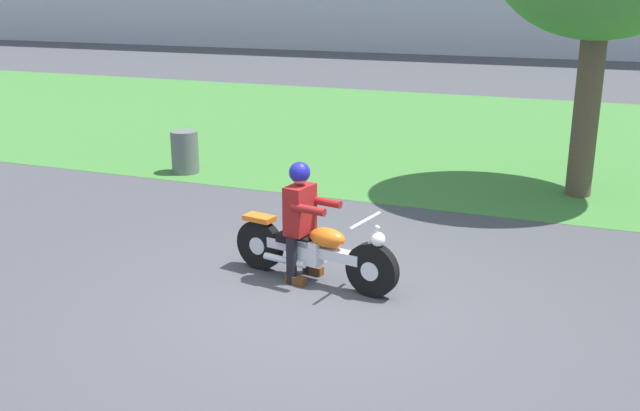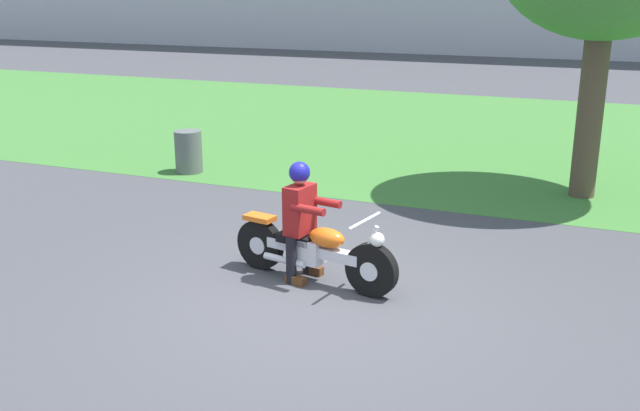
{
  "view_description": "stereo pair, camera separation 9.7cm",
  "coord_description": "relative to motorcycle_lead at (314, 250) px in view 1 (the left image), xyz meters",
  "views": [
    {
      "loc": [
        2.65,
        -6.57,
        3.25
      ],
      "look_at": [
        -0.24,
        0.74,
        0.85
      ],
      "focal_mm": 40.68,
      "sensor_mm": 36.0,
      "label": 1
    },
    {
      "loc": [
        2.74,
        -6.54,
        3.25
      ],
      "look_at": [
        -0.24,
        0.74,
        0.85
      ],
      "focal_mm": 40.68,
      "sensor_mm": 36.0,
      "label": 2
    }
  ],
  "objects": [
    {
      "name": "ground",
      "position": [
        0.23,
        -0.54,
        -0.38
      ],
      "size": [
        120.0,
        120.0,
        0.0
      ],
      "primitive_type": "plane",
      "color": "#424247"
    },
    {
      "name": "trash_can",
      "position": [
        -4.03,
        3.8,
        0.0
      ],
      "size": [
        0.49,
        0.49,
        0.76
      ],
      "primitive_type": "cylinder",
      "color": "#595E5B",
      "rests_on": "ground"
    },
    {
      "name": "rider_lead",
      "position": [
        -0.17,
        0.03,
        0.43
      ],
      "size": [
        0.6,
        0.53,
        1.38
      ],
      "rotation": [
        0.0,
        0.0,
        -0.18
      ],
      "color": "black",
      "rests_on": "ground"
    },
    {
      "name": "grass_verge",
      "position": [
        0.23,
        9.21,
        -0.37
      ],
      "size": [
        60.0,
        12.0,
        0.01
      ],
      "primitive_type": "cube",
      "color": "#3D7533",
      "rests_on": "ground"
    },
    {
      "name": "motorcycle_lead",
      "position": [
        0.0,
        0.0,
        0.0
      ],
      "size": [
        2.09,
        0.71,
        0.86
      ],
      "rotation": [
        0.0,
        0.0,
        -0.18
      ],
      "color": "black",
      "rests_on": "ground"
    }
  ]
}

